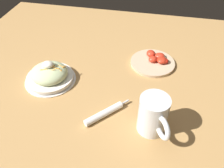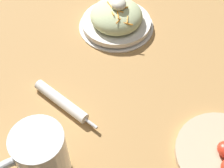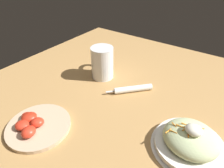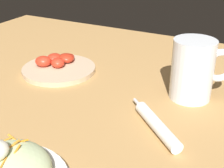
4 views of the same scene
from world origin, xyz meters
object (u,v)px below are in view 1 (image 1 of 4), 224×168
beer_mug (153,117)px  napkin_roll (104,113)px  tomato_plate (154,61)px  salad_plate (50,75)px

beer_mug → napkin_roll: size_ratio=0.94×
napkin_roll → tomato_plate: 0.39m
salad_plate → napkin_roll: bearing=-28.0°
napkin_roll → salad_plate: bearing=152.0°
beer_mug → tomato_plate: size_ratio=0.70×
salad_plate → napkin_roll: (0.27, -0.15, -0.02)m
beer_mug → napkin_roll: (-0.17, 0.02, -0.05)m
napkin_roll → tomato_plate: size_ratio=0.74×
napkin_roll → tomato_plate: tomato_plate is taller
salad_plate → beer_mug: (0.45, -0.17, 0.03)m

